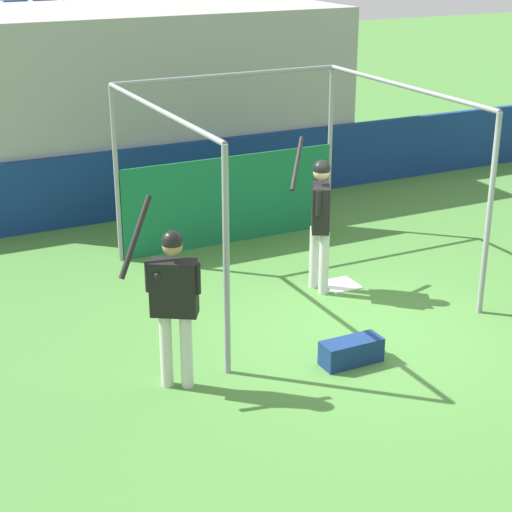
{
  "coord_description": "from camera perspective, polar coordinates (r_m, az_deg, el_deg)",
  "views": [
    {
      "loc": [
        -5.25,
        -7.76,
        4.57
      ],
      "look_at": [
        -1.16,
        0.5,
        0.98
      ],
      "focal_mm": 60.0,
      "sensor_mm": 36.0,
      "label": 1
    }
  ],
  "objects": [
    {
      "name": "bleacher_section",
      "position": [
        16.26,
        -7.15,
        10.63
      ],
      "size": [
        6.5,
        4.0,
        3.25
      ],
      "color": "#9E9E99",
      "rests_on": "ground"
    },
    {
      "name": "ground_plane",
      "position": [
        10.42,
        6.99,
        -4.91
      ],
      "size": [
        60.0,
        60.0,
        0.0
      ],
      "primitive_type": "plane",
      "color": "#477F38"
    },
    {
      "name": "player_batter",
      "position": [
        11.09,
        4.27,
        2.92
      ],
      "size": [
        0.61,
        0.96,
        1.95
      ],
      "rotation": [
        0.0,
        0.0,
        1.08
      ],
      "color": "silver",
      "rests_on": "ground"
    },
    {
      "name": "batting_cage",
      "position": [
        12.26,
        -0.52,
        5.09
      ],
      "size": [
        3.56,
        3.8,
        2.58
      ],
      "color": "gray",
      "rests_on": "ground"
    },
    {
      "name": "home_plate",
      "position": [
        11.64,
        5.66,
        -1.92
      ],
      "size": [
        0.44,
        0.44,
        0.02
      ],
      "color": "white",
      "rests_on": "ground"
    },
    {
      "name": "player_waiting",
      "position": [
        8.73,
        -5.55,
        -2.57
      ],
      "size": [
        0.82,
        0.6,
        2.04
      ],
      "rotation": [
        0.0,
        0.0,
        2.58
      ],
      "color": "silver",
      "rests_on": "ground"
    },
    {
      "name": "outfield_wall",
      "position": [
        14.61,
        -4.24,
        5.37
      ],
      "size": [
        24.0,
        0.12,
        1.17
      ],
      "color": "navy",
      "rests_on": "ground"
    },
    {
      "name": "equipment_bag",
      "position": [
        9.6,
        6.37,
        -6.34
      ],
      "size": [
        0.7,
        0.28,
        0.28
      ],
      "color": "navy",
      "rests_on": "ground"
    }
  ]
}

